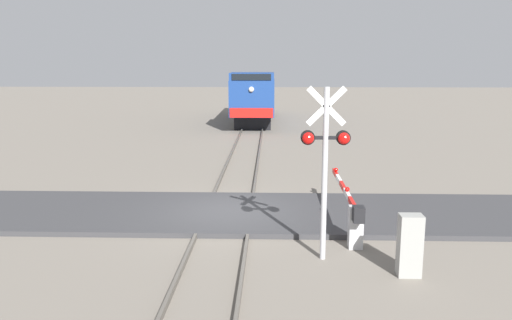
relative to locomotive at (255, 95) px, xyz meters
The scene contains 8 objects.
ground_plane 25.50m from the locomotive, 90.00° to the right, with size 160.00×160.00×0.00m, color slate.
rail_track_left 25.50m from the locomotive, 91.62° to the right, with size 0.08×80.00×0.15m, color #59544C.
rail_track_right 25.50m from the locomotive, 88.38° to the right, with size 0.08×80.00×0.15m, color #59544C.
road_surface 25.49m from the locomotive, 90.00° to the right, with size 36.00×4.48×0.15m, color #38383A.
locomotive is the anchor object (origin of this frame).
crossing_signal 29.14m from the locomotive, 84.79° to the right, with size 1.18×0.33×4.26m.
crossing_gate 27.81m from the locomotive, 82.62° to the right, with size 0.36×5.46×1.23m.
utility_cabinet 30.32m from the locomotive, 81.44° to the right, with size 0.52×0.39×1.44m, color #999993.
Camera 1 is at (1.37, -15.62, 4.83)m, focal length 35.88 mm.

